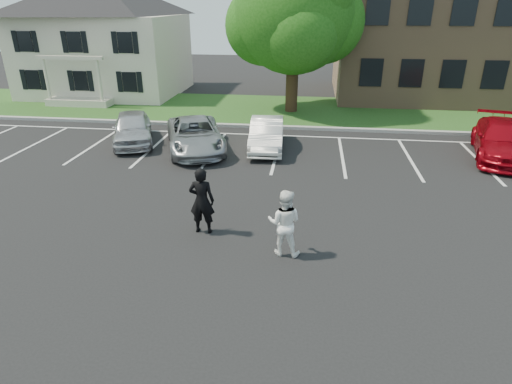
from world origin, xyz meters
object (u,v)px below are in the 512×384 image
house (104,37)px  car_silver_minivan (195,135)px  car_white_sedan (267,134)px  office_building (510,33)px  man_black_suit (202,201)px  man_white_shirt (284,223)px  car_red_compact (503,140)px  car_silver_west (132,128)px  tree (296,15)px

house → car_silver_minivan: size_ratio=2.09×
car_silver_minivan → car_white_sedan: car_silver_minivan is taller
office_building → man_black_suit: office_building is taller
man_white_shirt → car_red_compact: man_white_shirt is taller
car_silver_west → house: bearing=97.9°
car_silver_west → tree: bearing=24.4°
car_silver_west → car_white_sedan: car_silver_west is taller
house → office_building: bearing=4.3°
house → car_silver_west: size_ratio=2.44×
house → tree: tree is taller
house → office_building: office_building is taller
tree → car_white_sedan: size_ratio=2.16×
car_red_compact → car_white_sedan: bearing=-165.7°
man_white_shirt → tree: bearing=-81.8°
man_white_shirt → car_red_compact: bearing=-128.3°
tree → office_building: bearing=24.4°
man_white_shirt → man_black_suit: bearing=-13.8°
man_white_shirt → car_red_compact: 12.19m
office_building → man_white_shirt: size_ratio=12.54×
car_silver_minivan → car_white_sedan: bearing=-9.5°
car_red_compact → man_white_shirt: bearing=-120.8°
tree → man_white_shirt: 16.43m
man_white_shirt → car_silver_west: 11.51m
house → car_white_sedan: size_ratio=2.53×
tree → car_red_compact: 12.41m
man_white_shirt → car_white_sedan: (-1.36, 8.59, -0.22)m
man_white_shirt → house: bearing=-49.2°
man_black_suit → car_white_sedan: man_black_suit is taller
office_building → car_silver_west: 24.90m
man_black_suit → car_red_compact: 13.42m
house → car_silver_west: house is taller
car_silver_west → car_white_sedan: (6.22, -0.07, -0.05)m
office_building → car_silver_west: bearing=-147.2°
car_silver_west → car_red_compact: 16.11m
man_black_suit → car_white_sedan: (0.99, 7.73, -0.30)m
car_silver_minivan → car_white_sedan: (3.10, 0.57, -0.02)m
car_silver_west → man_white_shirt: bearing=-69.9°
tree → car_white_sedan: tree is taller
office_building → tree: 15.10m
man_black_suit → man_white_shirt: man_black_suit is taller
man_black_suit → house: bearing=-59.4°
office_building → tree: tree is taller
house → car_white_sedan: house is taller
man_white_shirt → car_white_sedan: bearing=-74.9°
tree → car_silver_minivan: tree is taller
man_black_suit → car_white_sedan: bearing=-97.7°
car_silver_west → car_silver_minivan: car_silver_west is taller
house → man_white_shirt: bearing=-55.3°
car_silver_west → car_red_compact: size_ratio=0.82×
car_silver_minivan → office_building: bearing=18.6°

